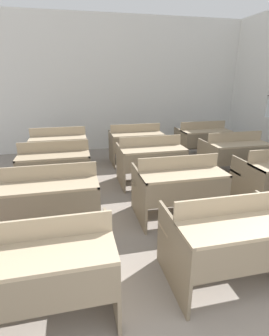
{
  "coord_description": "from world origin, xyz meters",
  "views": [
    {
      "loc": [
        -1.19,
        -0.11,
        1.78
      ],
      "look_at": [
        -0.5,
        2.86,
        0.72
      ],
      "focal_mm": 28.0,
      "sensor_mm": 36.0,
      "label": 1
    }
  ],
  "objects": [
    {
      "name": "wall_back",
      "position": [
        0.0,
        6.56,
        1.57
      ],
      "size": [
        6.32,
        0.06,
        3.15
      ],
      "color": "silver",
      "rests_on": "ground_plane"
    },
    {
      "name": "bench_front_left",
      "position": [
        -1.5,
        1.59,
        0.45
      ],
      "size": [
        1.07,
        0.76,
        0.84
      ],
      "color": "#82735C",
      "rests_on": "ground_plane"
    },
    {
      "name": "bench_front_center",
      "position": [
        0.08,
        1.62,
        0.45
      ],
      "size": [
        1.07,
        0.76,
        0.84
      ],
      "color": "#7F7059",
      "rests_on": "ground_plane"
    },
    {
      "name": "bench_second_left",
      "position": [
        -1.51,
        2.82,
        0.45
      ],
      "size": [
        1.07,
        0.76,
        0.84
      ],
      "color": "#80705A",
      "rests_on": "ground_plane"
    },
    {
      "name": "bench_second_center",
      "position": [
        0.07,
        2.81,
        0.45
      ],
      "size": [
        1.07,
        0.76,
        0.84
      ],
      "color": "#7F7059",
      "rests_on": "ground_plane"
    },
    {
      "name": "bench_third_left",
      "position": [
        -1.53,
        4.0,
        0.45
      ],
      "size": [
        1.07,
        0.76,
        0.84
      ],
      "color": "#796A53",
      "rests_on": "ground_plane"
    },
    {
      "name": "bench_third_center",
      "position": [
        0.05,
        4.01,
        0.45
      ],
      "size": [
        1.07,
        0.76,
        0.84
      ],
      "color": "#82725B",
      "rests_on": "ground_plane"
    },
    {
      "name": "bench_third_right",
      "position": [
        1.64,
        3.99,
        0.45
      ],
      "size": [
        1.07,
        0.76,
        0.84
      ],
      "color": "#80715A",
      "rests_on": "ground_plane"
    },
    {
      "name": "bench_back_left",
      "position": [
        -1.51,
        5.2,
        0.45
      ],
      "size": [
        1.07,
        0.76,
        0.84
      ],
      "color": "#83735C",
      "rests_on": "ground_plane"
    },
    {
      "name": "bench_back_center",
      "position": [
        0.07,
        5.22,
        0.45
      ],
      "size": [
        1.07,
        0.76,
        0.84
      ],
      "color": "#7E6F58",
      "rests_on": "ground_plane"
    },
    {
      "name": "bench_back_right",
      "position": [
        1.62,
        5.21,
        0.45
      ],
      "size": [
        1.07,
        0.76,
        0.84
      ],
      "color": "#7E6E58",
      "rests_on": "ground_plane"
    },
    {
      "name": "wastepaper_bin",
      "position": [
        2.77,
        6.05,
        0.15
      ],
      "size": [
        0.27,
        0.27,
        0.3
      ],
      "color": "#33477A",
      "rests_on": "ground_plane"
    }
  ]
}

